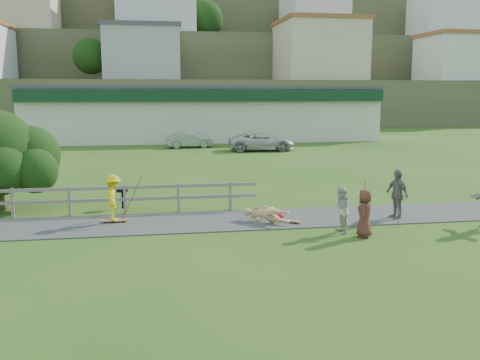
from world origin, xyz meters
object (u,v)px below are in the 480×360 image
Objects in this scene: bbq at (122,197)px; skater_rider at (114,201)px; spectator_b at (397,194)px; spectator_c at (365,213)px; car_silver at (189,140)px; car_white at (261,142)px; skater_fallen at (265,214)px; spectator_a at (341,210)px.

skater_rider is at bearing -88.10° from bbq.
spectator_b reaches higher than spectator_c.
skater_rider is 25.67m from car_silver.
bbq is at bearing 156.68° from car_white.
skater_rider is 5.29m from skater_fallen.
car_silver is at bearing -142.47° from spectator_c.
bbq is (-5.03, 3.32, 0.11)m from skater_fallen.
bbq is at bearing -121.92° from spectator_a.
spectator_c is 0.30× the size of car_white.
car_white reaches higher than car_silver.
car_silver is at bearing 61.53° from car_white.
skater_rider is 0.89× the size of spectator_b.
skater_fallen is at bearing -102.10° from skater_rider.
bbq is at bearing 164.60° from car_silver.
skater_fallen is 2.75m from spectator_a.
bbq is (-9.65, -19.55, -0.28)m from car_white.
spectator_c is at bearing -58.94° from spectator_b.
spectator_b is 10.43m from bbq.
spectator_a is 0.40× the size of car_silver.
bbq is at bearing 98.80° from skater_fallen.
spectator_b is at bearing -98.06° from skater_rider.
skater_rider is 10.05m from spectator_b.
skater_fallen is 3.54m from spectator_c.
spectator_c is at bearing -87.47° from skater_fallen.
spectator_c is 0.40× the size of car_silver.
spectator_b is (2.69, 1.60, 0.14)m from spectator_a.
skater_rider is 8.49m from spectator_c.
spectator_b reaches higher than skater_rider.
skater_rider reaches higher than car_white.
skater_rider is at bearing -106.23° from spectator_a.
spectator_a is 24.69m from car_white.
skater_rider is 7.75m from spectator_a.
spectator_b is at bearing -48.86° from skater_fallen.
car_white is at bearing -26.61° from skater_rider.
spectator_a reaches higher than car_silver.
skater_rider reaches higher than car_silver.
car_silver is at bearing -12.56° from skater_rider.
spectator_c is at bearing -30.01° from bbq.
spectator_b is 22.96m from car_white.
spectator_c reaches higher than skater_fallen.
spectator_b reaches higher than car_silver.
skater_rider is 1.85× the size of bbq.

